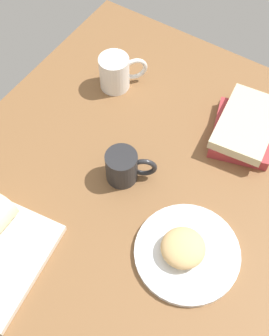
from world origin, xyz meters
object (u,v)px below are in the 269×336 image
coffee_mug (116,72)px  second_mug (123,167)px  round_plate (187,253)px  scone_pastry (183,248)px  book_stack (245,128)px

coffee_mug → second_mug: size_ratio=0.99×
round_plate → scone_pastry: scone_pastry is taller
round_plate → second_mug: 24.63cm
scone_pastry → book_stack: 36.80cm
scone_pastry → book_stack: (36.71, 2.56, -0.74)cm
round_plate → scone_pastry: size_ratio=2.41×
book_stack → second_mug: size_ratio=2.00×
round_plate → coffee_mug: 52.60cm
round_plate → book_stack: bearing=5.6°
coffee_mug → round_plate: bearing=-129.1°
round_plate → book_stack: 36.31cm
round_plate → second_mug: bearing=67.8°
round_plate → book_stack: book_stack is taller
book_stack → coffee_mug: coffee_mug is taller
book_stack → coffee_mug: size_ratio=2.02×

